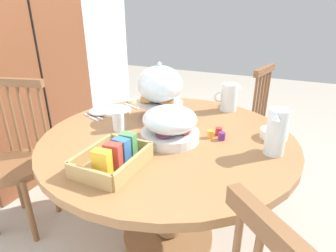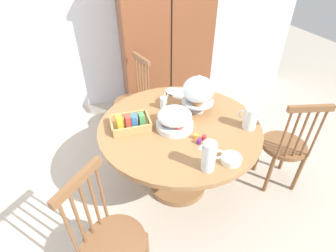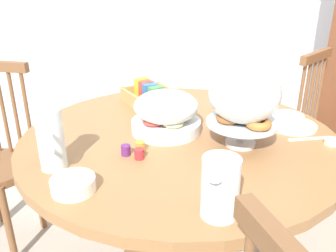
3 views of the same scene
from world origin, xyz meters
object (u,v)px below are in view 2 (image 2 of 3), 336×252
object	(u,v)px
dining_table	(179,141)
windsor_chair_near_window	(111,242)
fruit_platter_covered	(175,119)
orange_juice_pitcher	(209,157)
cereal_basket	(131,123)
cereal_bowl	(231,159)
china_plate_small	(174,91)
milk_pitcher	(250,119)
pastry_stand_with_dome	(198,91)
windsor_chair_facing_door	(133,102)
china_plate_large	(182,94)
windsor_chair_by_cabinet	(285,147)
butter_dish	(202,90)
wooden_armoire	(165,37)
drinking_glass	(164,103)

from	to	relation	value
dining_table	windsor_chair_near_window	xyz separation A→B (m)	(-0.67, -0.70, -0.10)
fruit_platter_covered	orange_juice_pitcher	world-z (taller)	orange_juice_pitcher
cereal_basket	windsor_chair_near_window	bearing A→B (deg)	-110.11
cereal_basket	cereal_bowl	distance (m)	0.83
china_plate_small	milk_pitcher	bearing A→B (deg)	-60.72
dining_table	cereal_bowl	distance (m)	0.59
windsor_chair_near_window	pastry_stand_with_dome	size ratio (longest dim) A/B	2.83
windsor_chair_facing_door	cereal_bowl	world-z (taller)	windsor_chair_facing_door
pastry_stand_with_dome	cereal_bowl	xyz separation A→B (m)	(-0.01, -0.67, -0.18)
pastry_stand_with_dome	china_plate_small	size ratio (longest dim) A/B	2.29
windsor_chair_facing_door	milk_pitcher	size ratio (longest dim) A/B	5.44
cereal_basket	windsor_chair_facing_door	bearing A→B (deg)	80.32
windsor_chair_facing_door	windsor_chair_near_window	bearing A→B (deg)	-104.70
milk_pitcher	pastry_stand_with_dome	bearing A→B (deg)	131.36
milk_pitcher	china_plate_large	xyz separation A→B (m)	(-0.34, 0.68, -0.08)
windsor_chair_near_window	windsor_chair_by_cabinet	size ratio (longest dim) A/B	1.00
windsor_chair_near_window	butter_dish	xyz separation A→B (m)	(1.07, 1.17, 0.30)
cereal_basket	pastry_stand_with_dome	bearing A→B (deg)	7.80
windsor_chair_near_window	windsor_chair_by_cabinet	world-z (taller)	same
windsor_chair_by_cabinet	china_plate_large	size ratio (longest dim) A/B	4.43
windsor_chair_by_cabinet	pastry_stand_with_dome	bearing A→B (deg)	152.33
cereal_basket	china_plate_large	xyz separation A→B (m)	(0.58, 0.41, -0.04)
wooden_armoire	cereal_bowl	size ratio (longest dim) A/B	14.00
windsor_chair_facing_door	fruit_platter_covered	world-z (taller)	windsor_chair_facing_door
orange_juice_pitcher	butter_dish	size ratio (longest dim) A/B	3.63
windsor_chair_by_cabinet	drinking_glass	xyz separation A→B (m)	(-1.00, 0.50, 0.34)
fruit_platter_covered	cereal_basket	distance (m)	0.36
windsor_chair_near_window	pastry_stand_with_dome	bearing A→B (deg)	43.84
windsor_chair_near_window	china_plate_small	world-z (taller)	windsor_chair_near_window
pastry_stand_with_dome	cereal_bowl	size ratio (longest dim) A/B	2.46
wooden_armoire	windsor_chair_by_cabinet	xyz separation A→B (m)	(0.64, -1.75, -0.53)
milk_pitcher	wooden_armoire	bearing A→B (deg)	97.20
butter_dish	dining_table	bearing A→B (deg)	-129.83
windsor_chair_near_window	fruit_platter_covered	bearing A→B (deg)	46.97
milk_pitcher	cereal_bowl	size ratio (longest dim) A/B	1.28
wooden_armoire	dining_table	bearing A→B (deg)	-101.38
butter_dish	wooden_armoire	bearing A→B (deg)	94.85
windsor_chair_near_window	drinking_glass	world-z (taller)	windsor_chair_near_window
wooden_armoire	butter_dish	bearing A→B (deg)	-85.15
cereal_bowl	butter_dish	distance (m)	1.01
dining_table	fruit_platter_covered	world-z (taller)	fruit_platter_covered
windsor_chair_by_cabinet	windsor_chair_facing_door	world-z (taller)	same
cereal_basket	butter_dish	bearing A→B (deg)	27.15
windsor_chair_facing_door	china_plate_large	distance (m)	0.70
milk_pitcher	drinking_glass	size ratio (longest dim) A/B	1.63
pastry_stand_with_dome	china_plate_small	world-z (taller)	pastry_stand_with_dome
windsor_chair_by_cabinet	drinking_glass	world-z (taller)	windsor_chair_by_cabinet
windsor_chair_by_cabinet	milk_pitcher	distance (m)	0.56
orange_juice_pitcher	butter_dish	bearing A→B (deg)	69.46
dining_table	milk_pitcher	distance (m)	0.62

